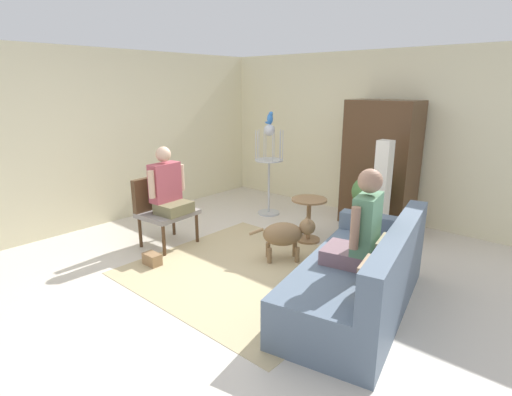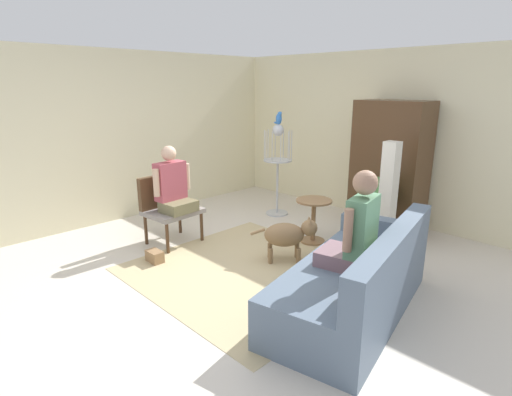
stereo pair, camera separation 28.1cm
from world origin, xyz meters
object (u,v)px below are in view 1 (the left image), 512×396
Objects in this scene: person_on_armchair at (168,187)px; column_lamp at (381,193)px; armoire_cabinet at (380,164)px; parrot at (270,118)px; bird_cage_stand at (269,164)px; potted_plant at (370,196)px; handbag at (152,259)px; armchair at (162,204)px; round_end_table at (309,216)px; couch at (362,279)px; person_on_couch at (361,227)px; dog at (286,234)px.

column_lamp is at bearing 43.58° from person_on_armchair.
parrot is at bearing -155.70° from armoire_cabinet.
bird_cage_stand is at bearing -155.88° from armoire_cabinet.
parrot is at bearing -174.93° from potted_plant.
person_on_armchair reaches higher than handbag.
round_end_table is (1.43, 1.36, -0.18)m from armchair.
column_lamp is (2.03, 1.94, -0.12)m from person_on_armchair.
person_on_armchair is (-2.65, -0.23, 0.50)m from couch.
parrot is at bearing -179.38° from column_lamp.
handbag is (0.49, -0.52, -0.47)m from armchair.
person_on_couch is at bearing 4.40° from armchair.
person_on_couch reaches higher than round_end_table.
armoire_cabinet reaches higher than dog.
parrot is at bearing 86.21° from person_on_armchair.
column_lamp is 0.80m from armoire_cabinet.
potted_plant is (1.69, 0.15, -0.99)m from parrot.
column_lamp reaches higher than couch.
armoire_cabinet reaches higher than column_lamp.
column_lamp is at bearing 38.49° from round_end_table.
parrot reaches higher than column_lamp.
armchair is at bearing -174.99° from couch.
dog is (1.45, 0.65, -0.47)m from person_on_armchair.
potted_plant is 0.67m from armoire_cabinet.
bird_cage_stand reaches higher than armchair.
person_on_armchair is 0.97m from handbag.
dog is (-1.21, 0.41, 0.03)m from couch.
armoire_cabinet is at bearing 67.03° from handbag.
person_on_armchair is 0.61× the size of column_lamp.
handbag is (0.22, -2.45, -1.50)m from parrot.
armchair reaches higher than dog.
person_on_couch is 0.66× the size of column_lamp.
person_on_couch is at bearing 17.86° from handbag.
couch is 1.28m from dog.
column_lamp is at bearing -62.43° from armoire_cabinet.
armoire_cabinet reaches higher than potted_plant.
person_on_couch is 1.04× the size of potted_plant.
dog is 1.91m from bird_cage_stand.
bird_cage_stand is (0.25, 1.93, 0.31)m from armchair.
potted_plant reaches higher than dog.
round_end_table is (1.29, 1.35, -0.44)m from person_on_armchair.
potted_plant is at bearing 113.26° from person_on_couch.
person_on_armchair is 3.82× the size of handbag.
column_lamp is (2.17, 1.95, 0.15)m from armchair.
person_on_armchair is 2.07m from parrot.
parrot is (0.01, -0.00, 0.72)m from bird_cage_stand.
potted_plant is (1.82, 2.07, -0.22)m from person_on_armchair.
person_on_couch is 2.63m from person_on_armchair.
person_on_couch reaches higher than handbag.
handbag is (-2.28, -0.73, -0.75)m from person_on_couch.
dog is 2.21m from parrot.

